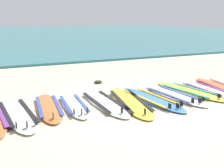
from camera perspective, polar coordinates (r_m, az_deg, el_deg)
ground_plane at (r=6.39m, az=6.65°, el=-4.33°), size 80.00×80.00×0.00m
sea at (r=41.75m, az=-21.05°, el=9.92°), size 80.00×60.00×0.10m
surfboard_1 at (r=6.02m, az=-19.11°, el=-5.76°), size 0.77×2.50×0.18m
surfboard_2 at (r=6.25m, az=-13.04°, el=-4.65°), size 0.79×2.24×0.18m
surfboard_3 at (r=6.29m, az=-7.95°, el=-4.29°), size 0.70×2.04×0.18m
surfboard_4 at (r=6.43m, az=-1.63°, el=-3.79°), size 0.66×2.42×0.18m
surfboard_5 at (r=6.50m, az=3.73°, el=-3.62°), size 1.15×2.66×0.18m
surfboard_6 at (r=6.76m, az=8.09°, el=-3.06°), size 0.76×2.44×0.18m
surfboard_7 at (r=7.19m, az=12.69°, el=-2.25°), size 0.68×2.31×0.18m
surfboard_8 at (r=7.69m, az=15.71°, el=-1.40°), size 0.90×2.46×0.18m
surfboard_9 at (r=8.00m, az=19.23°, el=-1.10°), size 0.66×2.14×0.18m
surfboard_10 at (r=8.44m, az=21.64°, el=-0.57°), size 1.02×2.44×0.18m
seaweed_clump_mid_sand at (r=8.44m, az=-2.91°, el=0.44°), size 0.26×0.21×0.09m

